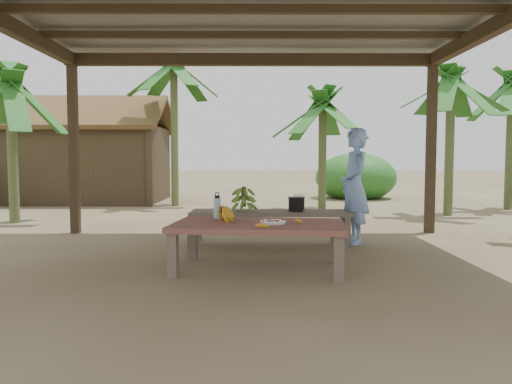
{
  "coord_description": "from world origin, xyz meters",
  "views": [
    {
      "loc": [
        0.01,
        -5.53,
        1.2
      ],
      "look_at": [
        0.04,
        0.11,
        0.8
      ],
      "focal_mm": 35.0,
      "sensor_mm": 36.0,
      "label": 1
    }
  ],
  "objects_px": {
    "work_table": "(259,229)",
    "plate": "(273,222)",
    "ripe_banana_bunch": "(221,213)",
    "woman": "(354,186)",
    "water_flask": "(217,207)",
    "cooking_pot": "(297,204)",
    "bench": "(270,215)"
  },
  "relations": [
    {
      "from": "water_flask",
      "to": "cooking_pot",
      "type": "height_order",
      "value": "water_flask"
    },
    {
      "from": "cooking_pot",
      "to": "work_table",
      "type": "bearing_deg",
      "value": -108.67
    },
    {
      "from": "ripe_banana_bunch",
      "to": "woman",
      "type": "distance_m",
      "value": 2.29
    },
    {
      "from": "water_flask",
      "to": "woman",
      "type": "xyz_separation_m",
      "value": [
        1.81,
        1.22,
        0.17
      ]
    },
    {
      "from": "woman",
      "to": "ripe_banana_bunch",
      "type": "bearing_deg",
      "value": -57.29
    },
    {
      "from": "cooking_pot",
      "to": "plate",
      "type": "bearing_deg",
      "value": -103.08
    },
    {
      "from": "work_table",
      "to": "plate",
      "type": "xyz_separation_m",
      "value": [
        0.15,
        -0.08,
        0.08
      ]
    },
    {
      "from": "work_table",
      "to": "plate",
      "type": "relative_size",
      "value": 7.15
    },
    {
      "from": "water_flask",
      "to": "woman",
      "type": "bearing_deg",
      "value": 34.12
    },
    {
      "from": "bench",
      "to": "water_flask",
      "type": "height_order",
      "value": "water_flask"
    },
    {
      "from": "bench",
      "to": "water_flask",
      "type": "xyz_separation_m",
      "value": [
        -0.65,
        -1.23,
        0.23
      ]
    },
    {
      "from": "plate",
      "to": "woman",
      "type": "height_order",
      "value": "woman"
    },
    {
      "from": "ripe_banana_bunch",
      "to": "woman",
      "type": "xyz_separation_m",
      "value": [
        1.75,
        1.46,
        0.21
      ]
    },
    {
      "from": "ripe_banana_bunch",
      "to": "cooking_pot",
      "type": "distance_m",
      "value": 1.73
    },
    {
      "from": "ripe_banana_bunch",
      "to": "cooking_pot",
      "type": "height_order",
      "value": "ripe_banana_bunch"
    },
    {
      "from": "bench",
      "to": "plate",
      "type": "bearing_deg",
      "value": -88.32
    },
    {
      "from": "cooking_pot",
      "to": "woman",
      "type": "bearing_deg",
      "value": 1.18
    },
    {
      "from": "bench",
      "to": "plate",
      "type": "xyz_separation_m",
      "value": [
        -0.03,
        -1.7,
        0.12
      ]
    },
    {
      "from": "ripe_banana_bunch",
      "to": "woman",
      "type": "relative_size",
      "value": 0.18
    },
    {
      "from": "work_table",
      "to": "plate",
      "type": "bearing_deg",
      "value": -21.21
    },
    {
      "from": "ripe_banana_bunch",
      "to": "woman",
      "type": "bearing_deg",
      "value": 39.72
    },
    {
      "from": "ripe_banana_bunch",
      "to": "water_flask",
      "type": "relative_size",
      "value": 0.95
    },
    {
      "from": "cooking_pot",
      "to": "woman",
      "type": "relative_size",
      "value": 0.14
    },
    {
      "from": "bench",
      "to": "cooking_pot",
      "type": "height_order",
      "value": "cooking_pot"
    },
    {
      "from": "plate",
      "to": "cooking_pot",
      "type": "height_order",
      "value": "cooking_pot"
    },
    {
      "from": "woman",
      "to": "cooking_pot",
      "type": "bearing_deg",
      "value": -95.83
    },
    {
      "from": "work_table",
      "to": "cooking_pot",
      "type": "bearing_deg",
      "value": 77.94
    },
    {
      "from": "ripe_banana_bunch",
      "to": "water_flask",
      "type": "height_order",
      "value": "water_flask"
    },
    {
      "from": "work_table",
      "to": "water_flask",
      "type": "height_order",
      "value": "water_flask"
    },
    {
      "from": "work_table",
      "to": "bench",
      "type": "bearing_deg",
      "value": 90.27
    },
    {
      "from": "ripe_banana_bunch",
      "to": "plate",
      "type": "height_order",
      "value": "ripe_banana_bunch"
    },
    {
      "from": "water_flask",
      "to": "cooking_pot",
      "type": "distance_m",
      "value": 1.57
    }
  ]
}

